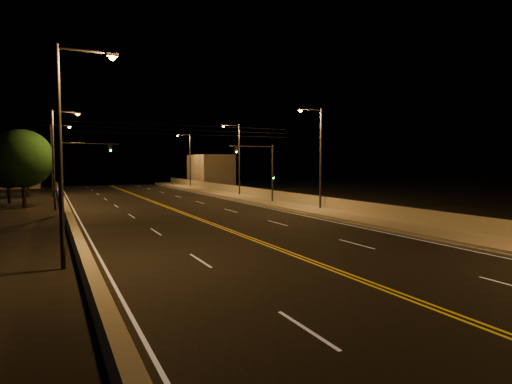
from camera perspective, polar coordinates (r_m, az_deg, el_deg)
name	(u,v)px	position (r m, az deg, el deg)	size (l,w,h in m)	color
ground	(469,321)	(14.09, 26.51, -15.18)	(160.00, 160.00, 0.00)	black
road	(218,226)	(30.32, -5.07, -4.58)	(18.00, 120.00, 0.02)	black
sidewalk	(342,216)	(35.57, 11.43, -3.14)	(3.60, 120.00, 0.30)	gray
curb	(323,218)	(34.48, 8.96, -3.46)	(0.14, 120.00, 0.15)	gray
parapet_wall	(359,207)	(36.51, 13.51, -1.96)	(0.30, 120.00, 1.00)	#A9A48C
jersey_barrier	(73,230)	(28.36, -23.21, -4.65)	(0.45, 120.00, 0.84)	#A9A48C
distant_building_right	(210,171)	(80.04, -6.09, 2.85)	(6.00, 10.00, 5.88)	gray
distant_building_left	(14,164)	(85.40, -29.57, 3.32)	(8.00, 8.00, 8.53)	gray
parapet_rail	(359,201)	(36.46, 13.52, -1.13)	(0.06, 0.06, 120.00)	black
lane_markings	(218,226)	(30.26, -5.02, -4.57)	(17.32, 116.00, 0.00)	silver
streetlight_1	(318,152)	(39.48, 8.30, 5.25)	(2.55, 0.28, 9.39)	#2D2D33
streetlight_2	(237,155)	(55.75, -2.48, 4.91)	(2.55, 0.28, 9.39)	#2D2D33
streetlight_3	(189,157)	(75.98, -8.98, 4.63)	(2.55, 0.28, 9.39)	#2D2D33
streetlight_4	(67,141)	(19.75, -23.95, 6.22)	(2.55, 0.28, 9.39)	#2D2D33
streetlight_5	(56,153)	(44.29, -25.07, 4.77)	(2.55, 0.28, 9.39)	#2D2D33
streetlight_6	(54,155)	(61.09, -25.32, 4.45)	(2.55, 0.28, 9.39)	#2D2D33
traffic_signal_right	(264,167)	(45.47, 1.13, 3.35)	(5.11, 0.31, 6.37)	#2D2D33
traffic_signal_left	(72,168)	(40.54, -23.37, 2.94)	(5.11, 0.31, 6.37)	#2D2D33
overhead_wires	(180,130)	(39.12, -10.15, 8.16)	(22.00, 0.03, 0.83)	black
tree_0	(23,159)	(47.66, -28.69, 3.93)	(5.70, 5.70, 7.72)	black
tree_1	(8,168)	(54.22, -30.17, 2.84)	(4.61, 4.61, 6.24)	black
tree_2	(27,166)	(63.19, -28.20, 3.06)	(4.69, 4.69, 6.36)	black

